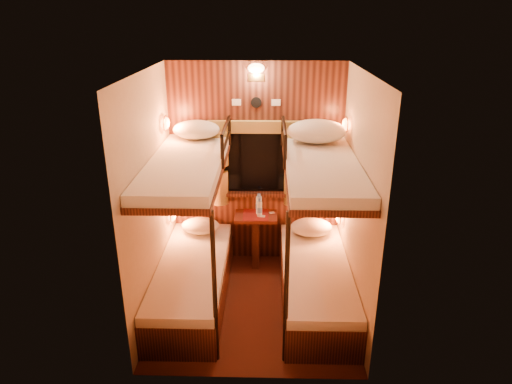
{
  "coord_description": "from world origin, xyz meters",
  "views": [
    {
      "loc": [
        0.13,
        -4.06,
        2.89
      ],
      "look_at": [
        0.02,
        0.15,
        1.22
      ],
      "focal_mm": 32.0,
      "sensor_mm": 36.0,
      "label": 1
    }
  ],
  "objects_px": {
    "bunk_left": "(191,254)",
    "bottle_left": "(259,205)",
    "bottle_right": "(260,209)",
    "bunk_right": "(317,255)",
    "table": "(256,233)"
  },
  "relations": [
    {
      "from": "bunk_left",
      "to": "bunk_right",
      "type": "height_order",
      "value": "same"
    },
    {
      "from": "table",
      "to": "bottle_left",
      "type": "relative_size",
      "value": 2.55
    },
    {
      "from": "bunk_right",
      "to": "table",
      "type": "relative_size",
      "value": 2.9
    },
    {
      "from": "bunk_left",
      "to": "bottle_left",
      "type": "xyz_separation_m",
      "value": [
        0.68,
        0.82,
        0.2
      ]
    },
    {
      "from": "table",
      "to": "bunk_right",
      "type": "bearing_deg",
      "value": -50.33
    },
    {
      "from": "bottle_right",
      "to": "table",
      "type": "bearing_deg",
      "value": 141.75
    },
    {
      "from": "bunk_right",
      "to": "bottle_left",
      "type": "relative_size",
      "value": 7.38
    },
    {
      "from": "bottle_right",
      "to": "bunk_right",
      "type": "bearing_deg",
      "value": -51.04
    },
    {
      "from": "bunk_left",
      "to": "bottle_left",
      "type": "bearing_deg",
      "value": 50.17
    },
    {
      "from": "bottle_right",
      "to": "bottle_left",
      "type": "bearing_deg",
      "value": 97.01
    },
    {
      "from": "bunk_left",
      "to": "bunk_right",
      "type": "bearing_deg",
      "value": 0.0
    },
    {
      "from": "table",
      "to": "bottle_right",
      "type": "relative_size",
      "value": 2.96
    },
    {
      "from": "bunk_left",
      "to": "bunk_right",
      "type": "distance_m",
      "value": 1.3
    },
    {
      "from": "bottle_right",
      "to": "bunk_left",
      "type": "bearing_deg",
      "value": -132.87
    },
    {
      "from": "bottle_left",
      "to": "bottle_right",
      "type": "bearing_deg",
      "value": -82.99
    }
  ]
}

